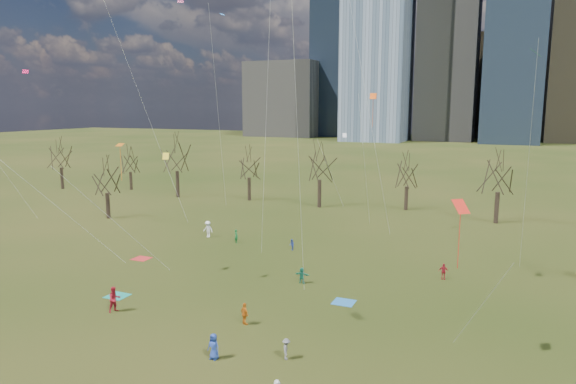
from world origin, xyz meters
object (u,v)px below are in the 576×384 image
at_px(blanket_crimson, 141,259).
at_px(person_0, 214,346).
at_px(person_4, 245,314).
at_px(person_2, 115,299).
at_px(blanket_navy, 344,302).
at_px(blanket_teal, 117,296).

height_order(blanket_crimson, person_0, person_0).
bearing_deg(person_0, person_4, 102.43).
bearing_deg(blanket_crimson, person_0, -40.53).
bearing_deg(person_2, blanket_navy, -36.30).
distance_m(blanket_teal, person_0, 13.46).
height_order(blanket_teal, person_4, person_4).
height_order(blanket_crimson, person_2, person_2).
relative_size(blanket_teal, blanket_navy, 1.00).
bearing_deg(person_2, person_0, -83.17).
bearing_deg(blanket_navy, person_2, -150.81).
xyz_separation_m(blanket_teal, person_2, (1.98, -2.47, 0.91)).
distance_m(person_0, person_2, 10.69).
distance_m(blanket_navy, blanket_crimson, 21.51).
relative_size(blanket_navy, blanket_crimson, 1.00).
bearing_deg(blanket_teal, person_2, -51.39).
xyz_separation_m(blanket_navy, blanket_crimson, (-21.29, 3.07, 0.00)).
relative_size(person_0, person_4, 1.02).
height_order(blanket_navy, blanket_crimson, same).
bearing_deg(person_4, blanket_teal, 27.82).
xyz_separation_m(blanket_teal, person_4, (11.57, -0.78, 0.74)).
relative_size(blanket_navy, person_4, 1.05).
xyz_separation_m(blanket_teal, blanket_crimson, (-4.75, 8.74, 0.00)).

